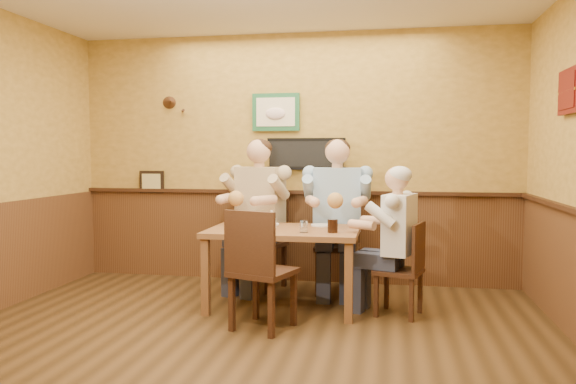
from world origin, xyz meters
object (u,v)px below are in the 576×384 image
(chair_back_right, at_px, (337,245))
(chair_back_left, at_px, (260,242))
(diner_white_elder, at_px, (399,249))
(chair_near_side, at_px, (263,269))
(chair_right_end, at_px, (399,269))
(dining_table, at_px, (284,238))
(water_glass_mid, at_px, (304,226))
(diner_tan_shirt, at_px, (260,222))
(diner_blue_polo, at_px, (337,224))
(pepper_shaker, at_px, (270,225))
(salt_shaker, at_px, (274,223))
(hot_sauce_bottle, at_px, (272,221))
(water_glass_left, at_px, (248,224))
(cola_tumbler, at_px, (333,226))

(chair_back_right, bearing_deg, chair_back_left, 174.85)
(chair_back_right, distance_m, diner_white_elder, 0.96)
(chair_near_side, xyz_separation_m, diner_white_elder, (1.12, 0.59, 0.10))
(chair_right_end, height_order, diner_white_elder, diner_white_elder)
(dining_table, bearing_deg, water_glass_mid, -44.32)
(diner_tan_shirt, xyz_separation_m, diner_blue_polo, (0.83, -0.03, -0.00))
(dining_table, distance_m, diner_blue_polo, 0.80)
(chair_near_side, bearing_deg, pepper_shaker, -65.39)
(diner_white_elder, bearing_deg, salt_shaker, -78.24)
(diner_white_elder, xyz_separation_m, pepper_shaker, (-1.18, -0.02, 0.19))
(pepper_shaker, bearing_deg, hot_sauce_bottle, -56.66)
(chair_back_right, bearing_deg, dining_table, -126.88)
(chair_back_left, distance_m, water_glass_mid, 1.13)
(water_glass_left, xyz_separation_m, cola_tumbler, (0.79, -0.01, -0.00))
(hot_sauce_bottle, bearing_deg, dining_table, 53.78)
(hot_sauce_bottle, bearing_deg, diner_white_elder, 2.73)
(chair_back_left, bearing_deg, pepper_shaker, -54.22)
(dining_table, xyz_separation_m, cola_tumbler, (0.48, -0.17, 0.15))
(dining_table, xyz_separation_m, diner_blue_polo, (0.44, 0.66, 0.06))
(cola_tumbler, bearing_deg, diner_tan_shirt, 135.03)
(dining_table, xyz_separation_m, chair_back_right, (0.44, 0.66, -0.15))
(chair_back_right, xyz_separation_m, salt_shaker, (-0.54, -0.63, 0.29))
(chair_back_right, bearing_deg, water_glass_mid, -106.96)
(hot_sauce_bottle, distance_m, salt_shaker, 0.16)
(dining_table, relative_size, diner_tan_shirt, 0.97)
(chair_right_end, bearing_deg, cola_tumbler, -63.38)
(cola_tumbler, bearing_deg, diner_white_elder, 10.16)
(chair_near_side, distance_m, cola_tumbler, 0.78)
(diner_tan_shirt, xyz_separation_m, salt_shaker, (0.29, -0.66, 0.07))
(diner_white_elder, xyz_separation_m, hot_sauce_bottle, (-1.16, -0.06, 0.23))
(chair_right_end, distance_m, hot_sauce_bottle, 1.23)
(chair_back_left, xyz_separation_m, diner_blue_polo, (0.83, -0.03, 0.21))
(salt_shaker, relative_size, pepper_shaker, 1.14)
(chair_back_left, distance_m, chair_near_side, 1.39)
(chair_back_left, distance_m, diner_tan_shirt, 0.22)
(diner_blue_polo, xyz_separation_m, pepper_shaker, (-0.55, -0.75, 0.07))
(chair_near_side, height_order, diner_blue_polo, diner_blue_polo)
(diner_blue_polo, distance_m, cola_tumbler, 0.84)
(chair_back_right, relative_size, pepper_shaker, 12.47)
(dining_table, height_order, water_glass_mid, water_glass_mid)
(chair_near_side, distance_m, water_glass_left, 0.64)
(chair_right_end, distance_m, chair_near_side, 1.27)
(water_glass_left, bearing_deg, diner_blue_polo, 47.45)
(chair_near_side, distance_m, diner_tan_shirt, 1.41)
(diner_white_elder, bearing_deg, chair_right_end, 180.00)
(chair_back_right, height_order, hot_sauce_bottle, chair_back_right)
(water_glass_mid, bearing_deg, pepper_shaker, 159.08)
(diner_tan_shirt, bearing_deg, pepper_shaker, -54.22)
(chair_right_end, height_order, hot_sauce_bottle, hot_sauce_bottle)
(dining_table, distance_m, pepper_shaker, 0.20)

